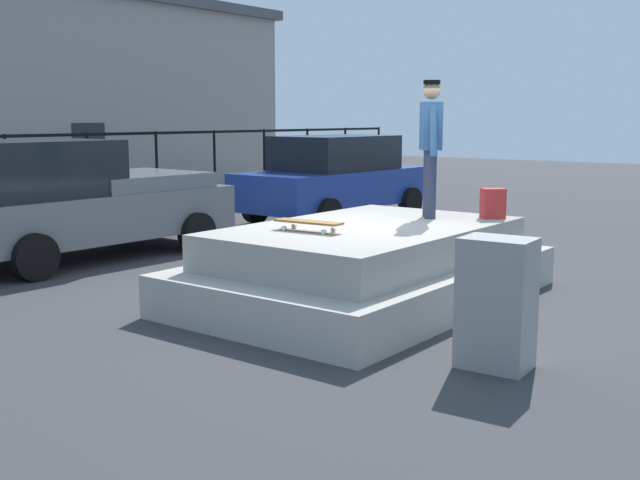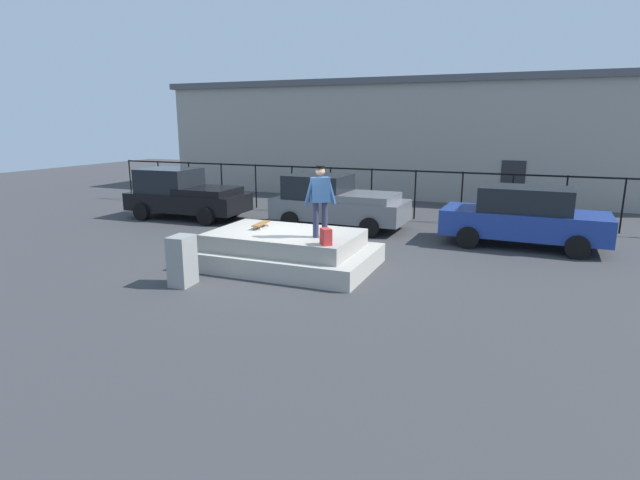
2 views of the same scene
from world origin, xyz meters
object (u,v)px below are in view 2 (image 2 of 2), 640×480
Objects in this scene: car_black_pickup_near at (184,194)px; car_grey_pickup_mid at (336,202)px; skateboard at (261,224)px; skateboarder at (320,197)px; backpack at (326,237)px; car_blue_sedan_far at (524,216)px; utility_box at (182,261)px.

car_grey_pickup_mid is (6.01, 0.51, -0.01)m from car_black_pickup_near.
car_black_pickup_near is 0.99× the size of car_grey_pickup_mid.
skateboard is 4.81m from car_grey_pickup_mid.
skateboarder is 5.58m from car_grey_pickup_mid.
car_black_pickup_near is (-7.99, 5.43, -0.16)m from backpack.
car_black_pickup_near is 12.10m from car_blue_sedan_far.
car_grey_pickup_mid is 6.11m from car_blue_sedan_far.
backpack is 3.27m from utility_box.
utility_box reaches higher than skateboard.
car_black_pickup_near is at bearing 147.90° from skateboarder.
utility_box is (-7.01, -6.88, -0.33)m from car_blue_sedan_far.
backpack is 0.33× the size of utility_box.
skateboarder is 1.50× the size of utility_box.
car_blue_sedan_far is (6.09, -0.47, -0.01)m from car_grey_pickup_mid.
car_grey_pickup_mid is at bearing 86.40° from skateboard.
skateboarder is at bearing 35.76° from utility_box.
car_blue_sedan_far is (4.52, 4.80, -0.98)m from skateboarder.
skateboard is at bearing 165.99° from skateboarder.
car_black_pickup_near reaches higher than car_blue_sedan_far.
car_grey_pickup_mid reaches higher than utility_box.
skateboarder is 3.50m from utility_box.
car_grey_pickup_mid reaches higher than car_blue_sedan_far.
skateboarder is 2.07× the size of skateboard.
car_grey_pickup_mid reaches higher than backpack.
backpack is at bearing -126.86° from car_blue_sedan_far.
skateboarder is at bearing -73.38° from car_grey_pickup_mid.
car_black_pickup_near reaches higher than utility_box.
backpack is 0.08× the size of car_grey_pickup_mid.
car_black_pickup_near reaches higher than skateboard.
car_grey_pickup_mid is (-1.57, 5.26, -0.97)m from skateboarder.
car_blue_sedan_far is at bearing 0.19° from car_black_pickup_near.
skateboarder is 4.52× the size of backpack.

